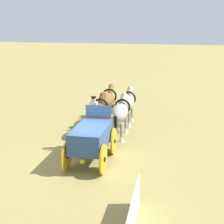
{
  "coord_description": "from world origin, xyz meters",
  "views": [
    {
      "loc": [
        -12.91,
        -5.23,
        5.96
      ],
      "look_at": [
        4.47,
        0.49,
        1.2
      ],
      "focal_mm": 52.0,
      "sensor_mm": 36.0,
      "label": 1
    }
  ],
  "objects_px": {
    "draft_horse_rear_near": "(97,112)",
    "show_wagon": "(92,136)",
    "draft_horse_lead_near": "(107,101)",
    "draft_horse_lead_off": "(127,103)",
    "draft_horse_rear_off": "(120,113)"
  },
  "relations": [
    {
      "from": "draft_horse_rear_off",
      "to": "draft_horse_lead_near",
      "type": "height_order",
      "value": "draft_horse_lead_near"
    },
    {
      "from": "show_wagon",
      "to": "draft_horse_rear_near",
      "type": "height_order",
      "value": "show_wagon"
    },
    {
      "from": "show_wagon",
      "to": "draft_horse_rear_near",
      "type": "bearing_deg",
      "value": 17.13
    },
    {
      "from": "draft_horse_rear_near",
      "to": "draft_horse_lead_near",
      "type": "height_order",
      "value": "draft_horse_lead_near"
    },
    {
      "from": "show_wagon",
      "to": "draft_horse_rear_off",
      "type": "distance_m",
      "value": 3.7
    },
    {
      "from": "draft_horse_lead_near",
      "to": "draft_horse_lead_off",
      "type": "xyz_separation_m",
      "value": [
        0.16,
        -1.29,
        -0.1
      ]
    },
    {
      "from": "show_wagon",
      "to": "draft_horse_rear_near",
      "type": "xyz_separation_m",
      "value": [
        3.52,
        1.09,
        0.18
      ]
    },
    {
      "from": "draft_horse_rear_near",
      "to": "show_wagon",
      "type": "bearing_deg",
      "value": -162.87
    },
    {
      "from": "show_wagon",
      "to": "draft_horse_rear_off",
      "type": "relative_size",
      "value": 1.83
    },
    {
      "from": "draft_horse_lead_near",
      "to": "draft_horse_lead_off",
      "type": "relative_size",
      "value": 1.05
    },
    {
      "from": "draft_horse_rear_off",
      "to": "show_wagon",
      "type": "bearing_deg",
      "value": 176.82
    },
    {
      "from": "draft_horse_lead_near",
      "to": "draft_horse_lead_off",
      "type": "height_order",
      "value": "draft_horse_lead_near"
    },
    {
      "from": "draft_horse_rear_near",
      "to": "draft_horse_rear_off",
      "type": "xyz_separation_m",
      "value": [
        0.16,
        -1.29,
        0.02
      ]
    },
    {
      "from": "draft_horse_rear_off",
      "to": "draft_horse_lead_off",
      "type": "distance_m",
      "value": 2.6
    },
    {
      "from": "draft_horse_lead_near",
      "to": "draft_horse_rear_near",
      "type": "bearing_deg",
      "value": -172.95
    }
  ]
}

